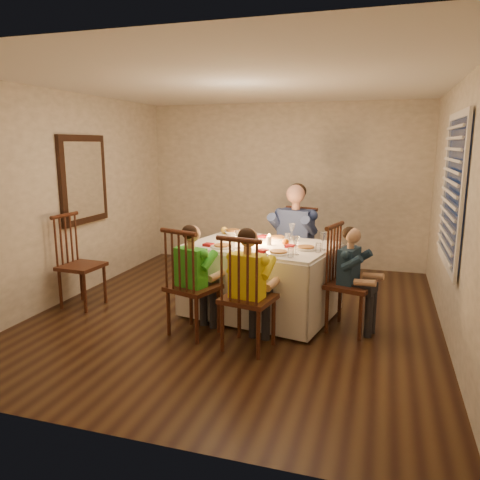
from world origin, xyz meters
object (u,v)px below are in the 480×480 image
(chair_near_left, at_px, (194,333))
(child_teal, at_px, (348,330))
(dining_table, at_px, (261,264))
(child_green, at_px, (194,333))
(chair_near_right, at_px, (248,348))
(chair_end, at_px, (348,330))
(chair_adult, at_px, (293,293))
(chair_extra, at_px, (84,306))
(adult, at_px, (293,293))
(serving_bowl, at_px, (233,233))
(child_yellow, at_px, (248,348))

(chair_near_left, distance_m, child_teal, 1.65)
(dining_table, height_order, child_teal, dining_table)
(child_green, bearing_deg, chair_near_right, -177.29)
(dining_table, xyz_separation_m, chair_end, (1.03, -0.21, -0.60))
(chair_adult, relative_size, chair_extra, 1.00)
(chair_adult, bearing_deg, chair_extra, -138.27)
(child_green, bearing_deg, chair_near_left, -0.00)
(chair_near_left, relative_size, adult, 0.78)
(chair_adult, bearing_deg, dining_table, -90.40)
(chair_adult, xyz_separation_m, chair_near_left, (-0.74, -1.65, 0.00))
(chair_end, height_order, child_green, child_green)
(chair_near_left, bearing_deg, serving_bowl, -74.45)
(chair_end, height_order, child_teal, chair_end)
(adult, bearing_deg, serving_bowl, -133.32)
(chair_near_right, relative_size, child_teal, 1.02)
(chair_near_left, height_order, child_green, child_green)
(dining_table, bearing_deg, chair_adult, 87.08)
(adult, bearing_deg, dining_table, -90.40)
(adult, bearing_deg, chair_adult, 0.00)
(chair_near_right, relative_size, child_yellow, 0.95)
(chair_extra, relative_size, child_green, 0.98)
(chair_near_right, xyz_separation_m, child_green, (-0.64, 0.17, 0.00))
(chair_adult, relative_size, adult, 0.78)
(chair_end, bearing_deg, child_green, 125.19)
(serving_bowl, bearing_deg, child_teal, -22.82)
(chair_near_left, xyz_separation_m, chair_end, (1.55, 0.57, 0.00))
(adult, relative_size, child_green, 1.25)
(chair_extra, bearing_deg, dining_table, -76.64)
(dining_table, xyz_separation_m, child_green, (-0.52, -0.78, -0.60))
(chair_extra, distance_m, child_green, 1.68)
(dining_table, relative_size, child_teal, 1.60)
(chair_adult, relative_size, chair_near_right, 1.00)
(chair_adult, distance_m, child_green, 1.81)
(dining_table, distance_m, child_green, 1.11)
(chair_end, height_order, serving_bowl, serving_bowl)
(chair_near_right, xyz_separation_m, adult, (0.10, 1.82, 0.00))
(serving_bowl, bearing_deg, chair_near_right, -66.40)
(adult, height_order, child_yellow, adult)
(chair_near_left, height_order, chair_near_right, same)
(child_green, bearing_deg, child_yellow, -177.29)
(chair_end, bearing_deg, serving_bowl, 82.22)
(chair_near_right, xyz_separation_m, child_teal, (0.91, 0.74, 0.00))
(chair_end, relative_size, child_teal, 1.02)
(chair_adult, xyz_separation_m, serving_bowl, (-0.70, -0.45, 0.87))
(dining_table, bearing_deg, chair_extra, -158.68)
(chair_adult, distance_m, child_teal, 1.35)
(dining_table, bearing_deg, chair_end, 0.01)
(dining_table, relative_size, chair_near_left, 1.58)
(child_yellow, bearing_deg, dining_table, -72.76)
(dining_table, bearing_deg, child_teal, 0.01)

